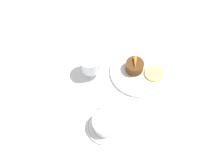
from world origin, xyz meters
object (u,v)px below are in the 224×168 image
wine_glass (90,64)px  fork (121,39)px  dinner_plate (138,71)px  dessert_cake (134,66)px  coffee_cup (106,123)px

wine_glass → fork: 0.22m
dinner_plate → dessert_cake: 0.03m
dinner_plate → coffee_cup: bearing=140.9°
dinner_plate → fork: (0.17, 0.04, -0.01)m
fork → coffee_cup: bearing=161.0°
coffee_cup → fork: size_ratio=0.67×
dinner_plate → dessert_cake: bearing=67.3°
dinner_plate → coffee_cup: size_ratio=1.89×
coffee_cup → wine_glass: 0.23m
dinner_plate → wine_glass: 0.19m
wine_glass → dinner_plate: bearing=-98.4°
dinner_plate → fork: dinner_plate is taller
wine_glass → dessert_cake: wine_glass is taller
coffee_cup → dessert_cake: (0.21, -0.15, -0.00)m
dinner_plate → coffee_cup: 0.26m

